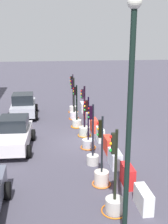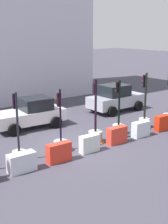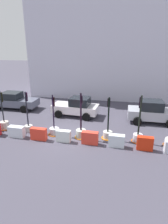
% 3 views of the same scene
% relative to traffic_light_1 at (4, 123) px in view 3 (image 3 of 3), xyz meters
% --- Properties ---
extents(ground_plane, '(120.00, 120.00, 0.00)m').
position_rel_traffic_light_1_xyz_m(ground_plane, '(5.01, -0.15, -0.46)').
color(ground_plane, '#43404D').
extents(traffic_light_1, '(0.81, 0.81, 3.00)m').
position_rel_traffic_light_1_xyz_m(traffic_light_1, '(0.00, 0.00, 0.00)').
color(traffic_light_1, beige).
rests_on(traffic_light_1, ground_plane).
extents(traffic_light_2, '(0.60, 0.60, 3.02)m').
position_rel_traffic_light_1_xyz_m(traffic_light_2, '(1.98, 0.00, 0.12)').
color(traffic_light_2, '#B7B3AF').
rests_on(traffic_light_2, ground_plane).
extents(traffic_light_3, '(0.88, 0.88, 2.93)m').
position_rel_traffic_light_1_xyz_m(traffic_light_3, '(4.04, -0.14, -0.05)').
color(traffic_light_3, '#AAA9B1').
rests_on(traffic_light_3, ground_plane).
extents(traffic_light_4, '(0.87, 0.87, 3.18)m').
position_rel_traffic_light_1_xyz_m(traffic_light_4, '(6.03, -0.25, 0.03)').
color(traffic_light_4, '#AFB3A7').
rests_on(traffic_light_4, ground_plane).
extents(traffic_light_5, '(0.84, 0.84, 2.94)m').
position_rel_traffic_light_1_xyz_m(traffic_light_5, '(7.85, -0.00, 0.01)').
color(traffic_light_5, beige).
rests_on(traffic_light_5, ground_plane).
extents(traffic_light_6, '(0.82, 0.82, 3.17)m').
position_rel_traffic_light_1_xyz_m(traffic_light_6, '(9.85, -0.06, 0.11)').
color(traffic_light_6, silver).
rests_on(traffic_light_6, ground_plane).
extents(construction_barrier_2, '(1.14, 0.50, 0.78)m').
position_rel_traffic_light_1_xyz_m(construction_barrier_2, '(1.59, -1.02, -0.07)').
color(construction_barrier_2, silver).
rests_on(construction_barrier_2, ground_plane).
extents(construction_barrier_3, '(1.10, 0.40, 0.84)m').
position_rel_traffic_light_1_xyz_m(construction_barrier_3, '(3.29, -1.12, -0.04)').
color(construction_barrier_3, red).
rests_on(construction_barrier_3, ground_plane).
extents(construction_barrier_4, '(0.97, 0.39, 0.80)m').
position_rel_traffic_light_1_xyz_m(construction_barrier_4, '(5.01, -1.05, -0.06)').
color(construction_barrier_4, silver).
rests_on(construction_barrier_4, ground_plane).
extents(construction_barrier_5, '(1.07, 0.42, 0.85)m').
position_rel_traffic_light_1_xyz_m(construction_barrier_5, '(6.79, -1.00, -0.04)').
color(construction_barrier_5, red).
rests_on(construction_barrier_5, ground_plane).
extents(construction_barrier_6, '(1.01, 0.45, 0.81)m').
position_rel_traffic_light_1_xyz_m(construction_barrier_6, '(8.50, -1.03, -0.05)').
color(construction_barrier_6, silver).
rests_on(construction_barrier_6, ground_plane).
extents(construction_barrier_7, '(0.97, 0.39, 0.87)m').
position_rel_traffic_light_1_xyz_m(construction_barrier_7, '(10.22, -1.07, -0.02)').
color(construction_barrier_7, red).
rests_on(construction_barrier_7, ground_plane).
extents(car_white_van, '(4.18, 2.37, 1.72)m').
position_rel_traffic_light_1_xyz_m(car_white_van, '(4.68, 3.97, 0.37)').
color(car_white_van, silver).
rests_on(car_white_van, ground_plane).
extents(car_grey_saloon, '(4.54, 2.21, 1.65)m').
position_rel_traffic_light_1_xyz_m(car_grey_saloon, '(-1.91, 4.77, 0.35)').
color(car_grey_saloon, slate).
rests_on(car_grey_saloon, ground_plane).
extents(car_silver_hatchback, '(4.02, 2.18, 1.85)m').
position_rel_traffic_light_1_xyz_m(car_silver_hatchback, '(11.17, 3.76, 0.43)').
color(car_silver_hatchback, '#ADB0BC').
rests_on(car_silver_hatchback, ground_plane).
extents(building_main_facade, '(16.80, 8.37, 16.32)m').
position_rel_traffic_light_1_xyz_m(building_main_facade, '(5.64, 13.40, 7.72)').
color(building_main_facade, silver).
rests_on(building_main_facade, ground_plane).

